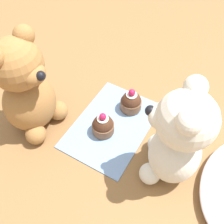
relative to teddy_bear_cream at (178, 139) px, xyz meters
name	(u,v)px	position (x,y,z in m)	size (l,w,h in m)	color
ground_plane	(112,126)	(-0.04, -0.17, -0.12)	(4.00, 4.00, 0.00)	olive
knitted_placemat	(112,125)	(-0.04, -0.17, -0.12)	(0.25, 0.18, 0.01)	#7A9ED1
teddy_bear_cream	(178,139)	(0.00, 0.00, 0.00)	(0.14, 0.14, 0.25)	silver
teddy_bear_tan	(26,89)	(0.05, -0.34, 0.00)	(0.13, 0.13, 0.26)	#A3703D
cupcake_near_cream_bear	(131,102)	(-0.11, -0.15, -0.09)	(0.06, 0.06, 0.07)	brown
cupcake_near_tan_bear	(103,125)	(-0.01, -0.18, -0.09)	(0.05, 0.05, 0.07)	brown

